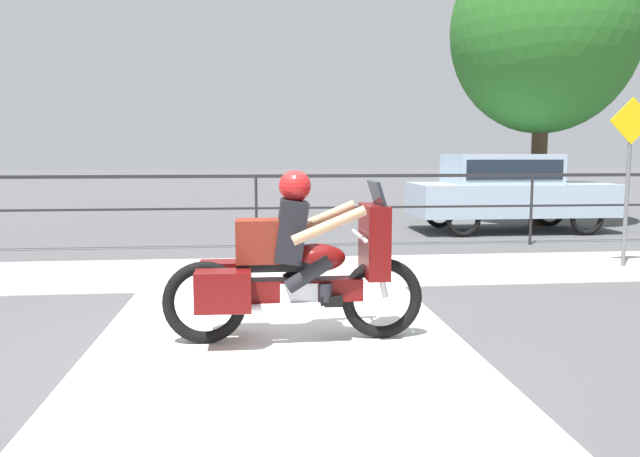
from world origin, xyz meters
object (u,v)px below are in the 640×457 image
at_px(motorcycle, 294,266).
at_px(street_sign, 629,163).
at_px(tree_behind_sign, 544,31).
at_px(parked_car, 507,188).

bearing_deg(motorcycle, street_sign, 26.75).
bearing_deg(tree_behind_sign, street_sign, -101.93).
relative_size(street_sign, tree_behind_sign, 0.37).
distance_m(street_sign, tree_behind_sign, 6.23).
xyz_separation_m(motorcycle, tree_behind_sign, (6.31, 8.58, 3.79)).
height_order(parked_car, street_sign, street_sign).
relative_size(parked_car, street_sign, 1.70).
bearing_deg(parked_car, tree_behind_sign, 38.74).
distance_m(parked_car, tree_behind_sign, 3.88).
bearing_deg(street_sign, parked_car, 91.00).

